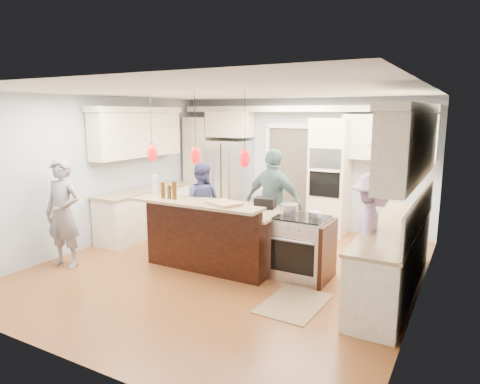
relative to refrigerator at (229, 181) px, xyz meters
The scene contains 23 objects.
ground_plane 3.19m from the refrigerator, 59.58° to the right, with size 6.00×6.00×0.00m, color brown.
room_shell 3.20m from the refrigerator, 59.58° to the right, with size 5.54×6.04×2.72m.
refrigerator is the anchor object (origin of this frame).
oven_column 2.31m from the refrigerator, ahead, with size 0.72×0.69×2.30m.
back_upper_cabinets 1.12m from the refrigerator, ahead, with size 5.30×0.61×2.54m.
right_counter_run 4.63m from the refrigerator, 30.36° to the right, with size 0.64×3.10×2.51m.
left_cabinets 2.05m from the refrigerator, 115.94° to the right, with size 0.64×2.30×2.51m.
kitchen_island 2.91m from the refrigerator, 63.07° to the right, with size 2.10×1.46×1.12m.
island_range 3.71m from the refrigerator, 42.59° to the right, with size 0.82×0.71×0.92m.
pendant_lights 3.53m from the refrigerator, 67.57° to the right, with size 1.75×0.15×1.03m.
person_bar_end 3.92m from the refrigerator, 101.04° to the right, with size 0.62×0.41×1.71m, color slate.
person_far_left 1.85m from the refrigerator, 75.78° to the right, with size 0.74×0.57×1.51m, color navy.
person_far_right 2.62m from the refrigerator, 43.05° to the right, with size 1.07×0.44×1.82m, color slate.
person_range_side 4.55m from the refrigerator, 34.94° to the right, with size 1.08×0.62×1.67m, color #B08CBC.
floor_rug 4.58m from the refrigerator, 48.94° to the right, with size 0.70×1.02×0.01m, color olive.
water_bottle 3.19m from the refrigerator, 80.61° to the right, with size 0.08×0.08×0.34m, color silver.
beer_bottle_a 3.27m from the refrigerator, 75.55° to the right, with size 0.05×0.05×0.21m, color #4A2B0D.
beer_bottle_b 3.27m from the refrigerator, 77.54° to the right, with size 0.06×0.06×0.24m, color #4A2B0D.
beer_bottle_c 3.30m from the refrigerator, 74.01° to the right, with size 0.07×0.07×0.28m, color #4A2B0D.
drink_can 3.25m from the refrigerator, 75.98° to the right, with size 0.06×0.06×0.11m, color #B7B7BC.
cutting_board 3.57m from the refrigerator, 60.68° to the right, with size 0.47×0.34×0.04m, color tan.
pot_large 3.46m from the refrigerator, 44.68° to the right, with size 0.27×0.27×0.16m, color #B7B7BC.
pot_small 3.78m from the refrigerator, 40.57° to the right, with size 0.19×0.19×0.09m, color #B7B7BC.
Camera 1 is at (3.27, -5.54, 2.40)m, focal length 32.00 mm.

